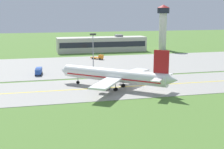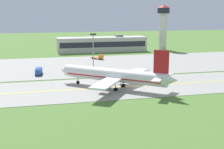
# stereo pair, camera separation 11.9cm
# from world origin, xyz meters

# --- Properties ---
(ground_plane) EXTENTS (500.00, 500.00, 0.00)m
(ground_plane) POSITION_xyz_m (0.00, 0.00, 0.00)
(ground_plane) COLOR #517A33
(taxiway_strip) EXTENTS (240.00, 28.00, 0.10)m
(taxiway_strip) POSITION_xyz_m (0.00, 0.00, 0.05)
(taxiway_strip) COLOR #9E9B93
(taxiway_strip) RESTS_ON ground
(apron_pad) EXTENTS (140.00, 52.00, 0.10)m
(apron_pad) POSITION_xyz_m (10.00, 42.00, 0.05)
(apron_pad) COLOR #9E9B93
(apron_pad) RESTS_ON ground
(taxiway_centreline) EXTENTS (220.00, 0.60, 0.01)m
(taxiway_centreline) POSITION_xyz_m (0.00, 0.00, 0.11)
(taxiway_centreline) COLOR yellow
(taxiway_centreline) RESTS_ON taxiway_strip
(airplane_lead) EXTENTS (32.47, 29.85, 12.70)m
(airplane_lead) POSITION_xyz_m (-6.74, -1.48, 4.13)
(airplane_lead) COLOR white
(airplane_lead) RESTS_ON ground
(service_truck_baggage) EXTENTS (2.93, 6.21, 2.60)m
(service_truck_baggage) POSITION_xyz_m (-28.93, 25.59, 1.53)
(service_truck_baggage) COLOR #264CA5
(service_truck_baggage) RESTS_ON ground
(service_truck_fuel) EXTENTS (6.05, 5.89, 2.59)m
(service_truck_fuel) POSITION_xyz_m (0.09, 56.87, 1.18)
(service_truck_fuel) COLOR orange
(service_truck_fuel) RESTS_ON ground
(terminal_building) EXTENTS (50.87, 10.50, 9.51)m
(terminal_building) POSITION_xyz_m (7.73, 85.80, 4.18)
(terminal_building) COLOR beige
(terminal_building) RESTS_ON ground
(control_tower) EXTENTS (7.60, 7.60, 26.55)m
(control_tower) POSITION_xyz_m (45.22, 86.53, 16.01)
(control_tower) COLOR silver
(control_tower) RESTS_ON ground
(apron_light_mast) EXTENTS (2.40, 0.50, 14.70)m
(apron_light_mast) POSITION_xyz_m (-7.79, 28.93, 9.33)
(apron_light_mast) COLOR gray
(apron_light_mast) RESTS_ON ground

